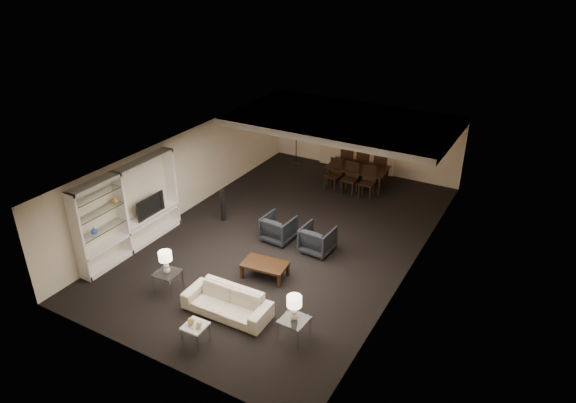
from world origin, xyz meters
The scene contains 35 objects.
floor centered at (0.00, 0.00, 0.00)m, with size 11.00×11.00×0.00m, color black.
ceiling centered at (0.00, 0.00, 2.50)m, with size 7.00×11.00×0.02m, color silver.
wall_back centered at (0.00, 5.50, 1.25)m, with size 7.00×0.02×2.50m, color beige.
wall_front centered at (0.00, -5.50, 1.25)m, with size 7.00×0.02×2.50m, color beige.
wall_left centered at (-3.50, 0.00, 1.25)m, with size 0.02×11.00×2.50m, color beige.
wall_right centered at (3.50, 0.00, 1.25)m, with size 0.02×11.00×2.50m, color beige.
ceiling_soffit centered at (0.00, 3.50, 2.40)m, with size 7.00×4.00×0.20m, color silver.
curtains centered at (-0.90, 5.42, 1.20)m, with size 1.50×0.12×2.40m, color beige.
door centered at (0.70, 5.47, 1.05)m, with size 0.90×0.05×2.10m, color silver.
painting centered at (2.10, 5.46, 1.55)m, with size 0.95×0.04×0.65m, color #142D38.
media_unit centered at (-3.31, -2.60, 1.18)m, with size 0.38×3.40×2.35m, color white, non-canonical shape.
pendant_light centered at (0.30, 3.50, 1.92)m, with size 0.52×0.52×0.24m, color #D8591E.
sofa centered at (0.47, -3.60, 0.29)m, with size 2.00×0.78×0.58m, color beige.
coffee_table centered at (0.47, -2.00, 0.20)m, with size 1.10×0.64×0.39m, color black, non-canonical shape.
armchair_left centered at (-0.13, -0.30, 0.37)m, with size 0.79×0.82×0.74m, color black.
armchair_right centered at (1.07, -0.30, 0.37)m, with size 0.79×0.82×0.74m, color black.
side_table_left centered at (-1.23, -3.60, 0.26)m, with size 0.55×0.55×0.51m, color silver, non-canonical shape.
side_table_right centered at (2.17, -3.60, 0.26)m, with size 0.55×0.55×0.51m, color silver, non-canonical shape.
table_lamp_left centered at (-1.23, -3.60, 0.80)m, with size 0.31×0.31×0.57m, color beige, non-canonical shape.
table_lamp_right centered at (2.17, -3.60, 0.80)m, with size 0.31×0.31×0.57m, color beige, non-canonical shape.
marble_table centered at (0.47, -4.70, 0.23)m, with size 0.46×0.46×0.46m, color silver, non-canonical shape.
gold_gourd_a centered at (0.37, -4.70, 0.53)m, with size 0.15×0.15×0.15m, color #DFB676.
gold_gourd_b centered at (0.57, -4.70, 0.52)m, with size 0.13×0.13×0.13m, color #E2C777.
television centered at (-3.28, -1.96, 1.03)m, with size 0.13×0.99×0.57m, color black.
vase_blue centered at (-3.31, -3.78, 1.15)m, with size 0.17×0.17×0.18m, color #2A56B6.
vase_amber centered at (-3.31, -3.01, 1.65)m, with size 0.17×0.17×0.17m, color #AA8938.
floor_speaker centered at (-2.15, -0.12, 0.50)m, with size 0.11×0.11×1.00m, color black.
dining_table centered at (0.38, 4.08, 0.35)m, with size 2.00×1.11×0.70m, color black.
chair_nl centered at (-0.22, 3.43, 0.52)m, with size 0.48×0.48×1.04m, color black, non-canonical shape.
chair_nm centered at (0.38, 3.43, 0.52)m, with size 0.48×0.48×1.04m, color black, non-canonical shape.
chair_nr centered at (0.98, 3.43, 0.52)m, with size 0.48×0.48×1.04m, color black, non-canonical shape.
chair_fl centered at (-0.22, 4.73, 0.52)m, with size 0.48×0.48×1.04m, color black, non-canonical shape.
chair_fm centered at (0.38, 4.73, 0.52)m, with size 0.48×0.48×1.04m, color black, non-canonical shape.
chair_fr centered at (0.98, 4.73, 0.52)m, with size 0.48×0.48×1.04m, color black, non-canonical shape.
floor_lamp centered at (-2.34, 4.77, 0.75)m, with size 0.22×0.22×1.49m, color black, non-canonical shape.
Camera 1 is at (6.14, -10.90, 7.42)m, focal length 32.00 mm.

